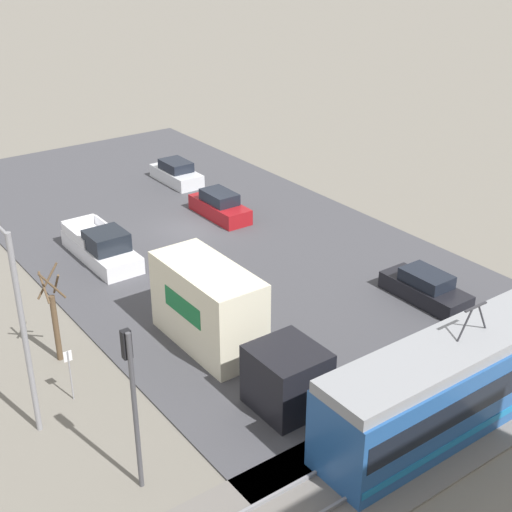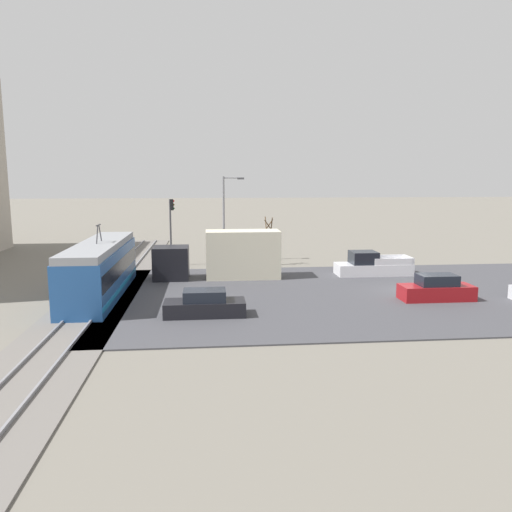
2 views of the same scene
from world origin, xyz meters
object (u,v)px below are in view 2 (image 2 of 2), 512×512
at_px(light_rail_tram, 100,270).
at_px(sedan_car_2, 436,289).
at_px(traffic_light_pole, 171,223).
at_px(street_tree, 269,243).
at_px(sedan_car_1, 205,305).
at_px(pickup_truck, 372,266).
at_px(street_lamp_near_crossing, 226,213).
at_px(box_truck, 226,256).
at_px(no_parking_sign, 235,250).

bearing_deg(light_rail_tram, sedan_car_2, -98.91).
height_order(traffic_light_pole, street_tree, traffic_light_pole).
relative_size(sedan_car_1, sedan_car_2, 0.99).
xyz_separation_m(pickup_truck, sedan_car_2, (-8.31, -1.35, -0.04)).
xyz_separation_m(traffic_light_pole, street_lamp_near_crossing, (1.65, -4.79, 0.76)).
distance_m(box_truck, street_tree, 6.87).
distance_m(pickup_truck, street_lamp_near_crossing, 14.01).
bearing_deg(pickup_truck, light_rail_tram, 104.33).
height_order(light_rail_tram, sedan_car_1, light_rail_tram).
xyz_separation_m(sedan_car_2, street_lamp_near_crossing, (16.05, 12.42, 3.73)).
xyz_separation_m(pickup_truck, traffic_light_pole, (6.09, 15.87, 2.93)).
relative_size(street_lamp_near_crossing, no_parking_sign, 3.60).
distance_m(sedan_car_2, traffic_light_pole, 22.64).
height_order(pickup_truck, traffic_light_pole, traffic_light_pole).
relative_size(pickup_truck, street_tree, 1.38).
relative_size(sedan_car_1, traffic_light_pole, 0.77).
height_order(sedan_car_1, street_tree, street_tree).
relative_size(sedan_car_1, no_parking_sign, 2.08).
height_order(box_truck, sedan_car_1, box_truck).
distance_m(sedan_car_2, street_tree, 16.36).
height_order(light_rail_tram, street_lamp_near_crossing, street_lamp_near_crossing).
distance_m(traffic_light_pole, street_lamp_near_crossing, 5.12).
bearing_deg(street_tree, sedan_car_1, 160.97).
bearing_deg(sedan_car_2, no_parking_sign, -140.85).
distance_m(sedan_car_1, no_parking_sign, 16.81).
relative_size(traffic_light_pole, street_tree, 1.36).
xyz_separation_m(light_rail_tram, no_parking_sign, (11.07, -9.30, -0.44)).
bearing_deg(light_rail_tram, box_truck, -59.58).
bearing_deg(street_tree, street_lamp_near_crossing, 57.23).
height_order(light_rail_tram, sedan_car_2, light_rail_tram).
bearing_deg(traffic_light_pole, no_parking_sign, -90.37).
bearing_deg(traffic_light_pole, pickup_truck, -111.00).
bearing_deg(box_truck, sedan_car_1, 171.51).
bearing_deg(street_lamp_near_crossing, street_tree, -122.77).
height_order(sedan_car_1, no_parking_sign, no_parking_sign).
relative_size(light_rail_tram, sedan_car_1, 2.82).
xyz_separation_m(light_rail_tram, sedan_car_2, (-3.29, -20.99, -1.01)).
relative_size(pickup_truck, traffic_light_pole, 1.01).
distance_m(street_lamp_near_crossing, no_parking_sign, 3.65).
bearing_deg(street_tree, no_parking_sign, 77.52).
distance_m(sedan_car_2, street_lamp_near_crossing, 20.63).
height_order(sedan_car_1, sedan_car_2, sedan_car_2).
xyz_separation_m(sedan_car_1, sedan_car_2, (2.23, -14.32, 0.06)).
bearing_deg(no_parking_sign, traffic_light_pole, 89.63).
bearing_deg(street_lamp_near_crossing, sedan_car_1, 174.06).
bearing_deg(sedan_car_1, no_parking_sign, 170.98).
relative_size(box_truck, pickup_truck, 1.61).
bearing_deg(sedan_car_1, traffic_light_pole, -170.13).
bearing_deg(light_rail_tram, street_tree, -49.39).
height_order(pickup_truck, sedan_car_1, pickup_truck).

